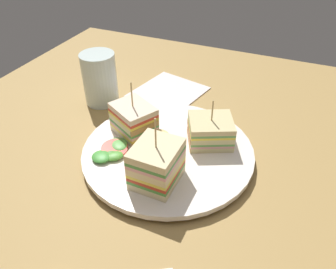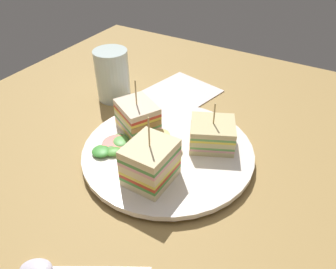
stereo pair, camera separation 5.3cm
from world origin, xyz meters
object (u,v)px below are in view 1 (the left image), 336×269
sandwich_wedge_1 (157,164)px  chip_pile (163,144)px  sandwich_wedge_0 (134,120)px  drinking_glass (100,82)px  plate (168,152)px  sandwich_wedge_2 (210,131)px  napkin (168,92)px

sandwich_wedge_1 → chip_pile: (6.90, 2.01, -2.06)cm
sandwich_wedge_0 → sandwich_wedge_1: 12.40cm
sandwich_wedge_0 → drinking_glass: (9.19, 12.55, 0.13)cm
plate → chip_pile: chip_pile is taller
sandwich_wedge_2 → chip_pile: sandwich_wedge_2 is taller
sandwich_wedge_0 → sandwich_wedge_1: size_ratio=0.91×
sandwich_wedge_0 → sandwich_wedge_2: sandwich_wedge_0 is taller
napkin → sandwich_wedge_2: bearing=-136.9°
plate → sandwich_wedge_2: (4.70, -5.68, 2.82)cm
chip_pile → sandwich_wedge_2: bearing=-51.6°
plate → sandwich_wedge_0: bearing=76.1°
sandwich_wedge_0 → chip_pile: (-2.14, -6.47, -1.65)cm
plate → sandwich_wedge_1: 8.30cm
sandwich_wedge_1 → sandwich_wedge_0: bearing=44.5°
chip_pile → plate: bearing=-62.5°
sandwich_wedge_0 → napkin: (17.91, 1.19, -4.13)cm
sandwich_wedge_1 → napkin: (26.94, 9.68, -4.54)cm
napkin → drinking_glass: 14.94cm
sandwich_wedge_1 → sandwich_wedge_2: (11.96, -4.36, -0.99)cm
sandwich_wedge_1 → chip_pile: 7.48cm
napkin → chip_pile: bearing=-159.1°
chip_pile → napkin: bearing=20.9°
plate → sandwich_wedge_2: 7.90cm
sandwich_wedge_0 → drinking_glass: bearing=172.6°
drinking_glass → sandwich_wedge_1: bearing=-130.9°
plate → drinking_glass: size_ratio=2.68×
plate → drinking_glass: 22.84cm
napkin → drinking_glass: size_ratio=1.36×
plate → sandwich_wedge_1: (-7.26, -1.32, 3.81)cm
sandwich_wedge_1 → drinking_glass: (18.23, 21.04, -0.28)cm
chip_pile → napkin: (20.04, 7.67, -2.48)cm
plate → chip_pile: (-0.36, 0.69, 1.75)cm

